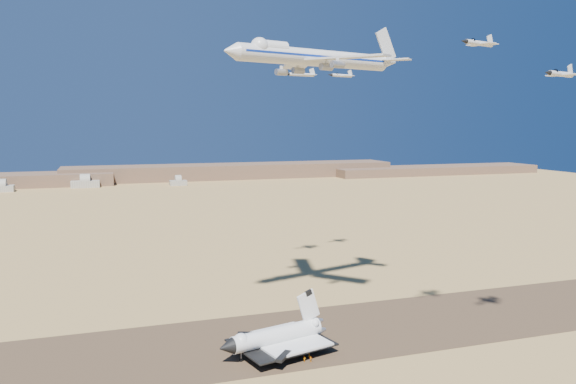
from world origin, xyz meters
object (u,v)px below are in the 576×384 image
object	(u,v)px
carrier_747	(311,57)
chase_jet_d	(341,75)
crew_c	(311,359)
chase_jet_a	(478,43)
shuttle	(276,338)
crew_b	(305,358)
chase_jet_b	(560,74)
crew_a	(309,356)
chase_jet_c	(301,74)

from	to	relation	value
carrier_747	chase_jet_d	world-z (taller)	carrier_747
crew_c	chase_jet_a	size ratio (longest dim) A/B	0.12
shuttle	chase_jet_a	bearing A→B (deg)	-38.35
crew_b	chase_jet_b	world-z (taller)	chase_jet_b
chase_jet_a	chase_jet_b	world-z (taller)	chase_jet_a
crew_a	chase_jet_a	bearing A→B (deg)	-97.88
shuttle	carrier_747	xyz separation A→B (m)	(19.83, 23.42, 87.09)
crew_b	chase_jet_a	size ratio (longest dim) A/B	0.14
chase_jet_b	chase_jet_c	xyz separation A→B (m)	(-36.16, 109.34, 7.74)
carrier_747	chase_jet_b	bearing A→B (deg)	-63.16
carrier_747	crew_b	distance (m)	97.44
crew_a	chase_jet_a	distance (m)	102.27
crew_b	chase_jet_c	bearing A→B (deg)	-24.57
shuttle	crew_a	bearing A→B (deg)	-54.09
shuttle	chase_jet_c	xyz separation A→B (m)	(35.17, 76.47, 86.16)
crew_a	crew_b	xyz separation A→B (m)	(-2.16, -1.92, 0.16)
carrier_747	chase_jet_a	size ratio (longest dim) A/B	5.11
crew_c	chase_jet_b	distance (m)	106.55
chase_jet_d	chase_jet_a	bearing A→B (deg)	-109.59
crew_c	chase_jet_a	world-z (taller)	chase_jet_a
shuttle	chase_jet_c	bearing A→B (deg)	50.77
carrier_747	chase_jet_b	size ratio (longest dim) A/B	4.83
crew_a	carrier_747	bearing A→B (deg)	-8.42
chase_jet_a	shuttle	bearing A→B (deg)	138.05
crew_a	crew_c	xyz separation A→B (m)	(-0.54, -2.84, 0.08)
shuttle	chase_jet_b	size ratio (longest dim) A/B	2.48
shuttle	crew_a	distance (m)	11.55
carrier_747	chase_jet_b	distance (m)	76.79
shuttle	crew_c	world-z (taller)	shuttle
shuttle	chase_jet_c	world-z (taller)	chase_jet_c
carrier_747	chase_jet_d	xyz separation A→B (m)	(38.73, 62.92, 0.10)
chase_jet_c	chase_jet_d	xyz separation A→B (m)	(23.38, 9.87, 1.03)
crew_c	chase_jet_a	bearing A→B (deg)	-157.05
shuttle	carrier_747	size ratio (longest dim) A/B	0.51
crew_b	chase_jet_b	xyz separation A→B (m)	(65.14, -24.05, 82.26)
shuttle	chase_jet_b	distance (m)	110.99
crew_c	chase_jet_b	bearing A→B (deg)	-160.42
carrier_747	chase_jet_c	xyz separation A→B (m)	(15.34, 53.05, -0.93)
shuttle	chase_jet_d	bearing A→B (deg)	41.33
shuttle	crew_a	world-z (taller)	shuttle
chase_jet_a	chase_jet_d	size ratio (longest dim) A/B	0.98
crew_c	chase_jet_b	xyz separation A→B (m)	(63.53, -23.13, 82.35)
carrier_747	chase_jet_a	xyz separation A→B (m)	(32.12, -46.35, 0.00)
crew_c	chase_jet_c	xyz separation A→B (m)	(27.37, 86.21, 90.09)
crew_a	shuttle	bearing A→B (deg)	62.76
chase_jet_d	chase_jet_c	bearing A→B (deg)	-173.25
shuttle	crew_b	distance (m)	11.44
shuttle	crew_c	size ratio (longest dim) A/B	21.29
crew_c	chase_jet_a	xyz separation A→B (m)	(44.14, -13.19, 91.03)
carrier_747	crew_a	xyz separation A→B (m)	(-11.48, -30.32, -91.10)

